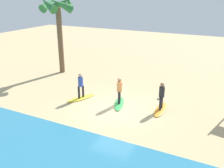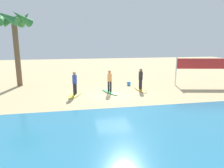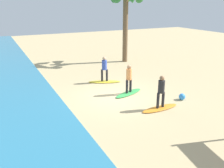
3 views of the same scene
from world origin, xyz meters
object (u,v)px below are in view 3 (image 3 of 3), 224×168
surfer_orange (161,89)px  surfer_green (129,77)px  surfboard_orange (160,108)px  surfboard_yellow (105,82)px  palm_tree (126,1)px  surfer_yellow (104,67)px  surfboard_green (129,93)px  beach_ball (182,97)px

surfer_orange → surfer_green: bearing=7.4°
surfboard_orange → surfboard_yellow: same height
surfer_orange → palm_tree: size_ratio=0.26×
palm_tree → surfboard_yellow: bearing=138.4°
surfboard_orange → surfboard_yellow: (5.13, 0.68, 0.00)m
surfer_orange → surfer_yellow: same height
surfboard_orange → palm_tree: 11.58m
surfer_orange → surfboard_yellow: surfer_orange is taller
surfboard_green → surfer_yellow: (2.59, 0.35, 0.99)m
surfer_green → palm_tree: palm_tree is taller
surfboard_green → palm_tree: bearing=-137.8°
surfboard_orange → surfer_yellow: 5.27m
surfboard_green → palm_tree: (7.27, -3.81, 5.05)m
surfboard_yellow → surfer_yellow: size_ratio=1.28×
surfboard_orange → surfer_yellow: surfer_yellow is taller
surfer_green → surfboard_yellow: bearing=7.6°
surfboard_yellow → beach_ball: size_ratio=5.88×
surfboard_green → surfer_green: surfer_green is taller
surfer_green → surfboard_yellow: 2.79m
beach_ball → surfer_orange: bearing=104.2°
surfboard_orange → surfboard_green: 2.57m
surfboard_green → surfboard_yellow: bearing=-102.5°
surfer_green → beach_ball: (-2.09, -2.14, -0.86)m
surfer_green → surfer_yellow: same height
surfer_yellow → beach_ball: (-4.68, -2.49, -0.86)m
surfboard_green → surfer_yellow: size_ratio=1.28×
surfboard_orange → palm_tree: palm_tree is taller
beach_ball → palm_tree: bearing=-10.1°
surfboard_orange → surfer_green: 2.75m
surfer_orange → palm_tree: 11.18m
surfer_green → beach_ball: 3.11m
surfer_yellow → palm_tree: bearing=-41.6°
palm_tree → surfer_green: bearing=152.3°
surfboard_green → beach_ball: (-2.09, -2.14, 0.13)m
surfboard_orange → surfer_orange: bearing=-0.0°
surfboard_yellow → surfer_yellow: bearing=113.0°
surfer_orange → surfer_yellow: (5.13, 0.68, 0.00)m
surfboard_orange → palm_tree: bearing=-112.3°
palm_tree → surfboard_orange: bearing=160.5°
surfer_green → surfboard_yellow: (2.59, 0.35, -0.99)m
surfboard_orange → surfboard_green: same height
surfboard_orange → surfer_orange: 0.99m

